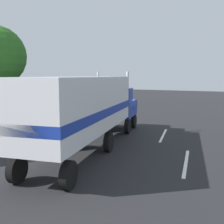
{
  "coord_description": "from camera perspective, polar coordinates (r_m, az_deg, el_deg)",
  "views": [
    {
      "loc": [
        -18.55,
        -9.01,
        4.19
      ],
      "look_at": [
        -1.34,
        0.0,
        1.6
      ],
      "focal_mm": 43.37,
      "sensor_mm": 36.0,
      "label": 1
    }
  ],
  "objects": [
    {
      "name": "lane_stripe_near",
      "position": [
        19.68,
        10.76,
        -4.82
      ],
      "size": [
        4.35,
        1.01,
        0.01
      ],
      "primitive_type": "cube",
      "rotation": [
        0.0,
        0.0,
        0.2
      ],
      "color": "silver",
      "rests_on": "ground_plane"
    },
    {
      "name": "ground_plane",
      "position": [
        21.05,
        1.7,
        -3.89
      ],
      "size": [
        120.0,
        120.0,
        0.0
      ],
      "primitive_type": "plane",
      "color": "#232326"
    },
    {
      "name": "lane_stripe_mid",
      "position": [
        13.89,
        15.33,
        -10.23
      ],
      "size": [
        4.36,
        0.91,
        0.01
      ],
      "primitive_type": "cube",
      "rotation": [
        0.0,
        0.0,
        0.17
      ],
      "color": "silver",
      "rests_on": "ground_plane"
    },
    {
      "name": "semi_truck",
      "position": [
        15.22,
        -4.63,
        1.28
      ],
      "size": [
        14.36,
        5.5,
        4.5
      ],
      "color": "#193399",
      "rests_on": "ground_plane"
    },
    {
      "name": "person_bystander",
      "position": [
        17.0,
        -12.75,
        -3.78
      ],
      "size": [
        0.34,
        0.46,
        1.63
      ],
      "color": "black",
      "rests_on": "ground_plane"
    }
  ]
}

